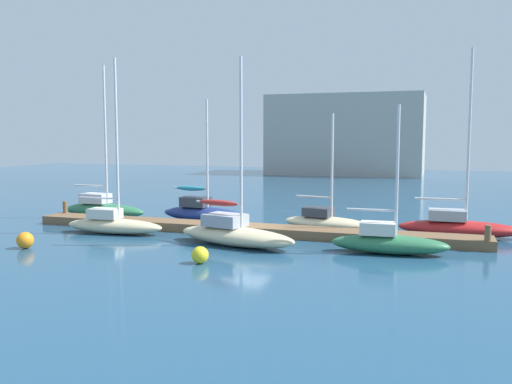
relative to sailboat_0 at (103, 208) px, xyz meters
name	(u,v)px	position (x,y,z in m)	size (l,w,h in m)	color
ground_plane	(244,234)	(10.28, -2.43, -0.62)	(120.00, 120.00, 0.00)	navy
dock_pier	(244,229)	(10.28, -2.43, -0.39)	(24.25, 1.70, 0.47)	brown
dock_piling_near_end	(65,211)	(-1.45, -1.73, -0.04)	(0.28, 0.28, 1.18)	brown
dock_piling_far_end	(488,238)	(22.00, -3.13, -0.04)	(0.28, 0.28, 1.18)	brown
sailboat_0	(103,208)	(0.00, 0.00, 0.00)	(5.83, 1.79, 9.39)	#2D7047
sailboat_1	(113,223)	(3.79, -4.59, -0.06)	(5.50, 1.71, 9.04)	beige
sailboat_2	(203,211)	(6.55, 0.60, -0.01)	(5.67, 2.25, 7.23)	navy
sailboat_3	(234,233)	(10.90, -5.43, -0.02)	(6.50, 3.39, 8.65)	beige
sailboat_4	(326,221)	(14.13, 0.06, -0.14)	(5.24, 2.61, 6.30)	beige
sailboat_5	(388,241)	(17.88, -5.02, -0.08)	(5.07, 1.62, 6.42)	#2D7047
sailboat_6	(458,225)	(20.86, 0.25, -0.05)	(6.04, 1.85, 9.40)	#B21E1E
mooring_buoy_yellow	(200,255)	(10.92, -9.31, -0.28)	(0.69, 0.69, 0.69)	yellow
mooring_buoy_orange	(25,240)	(2.17, -9.17, -0.25)	(0.76, 0.76, 0.76)	orange
harbor_building_distant	(347,135)	(7.79, 45.19, 4.65)	(20.16, 11.02, 10.55)	#ADA89E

